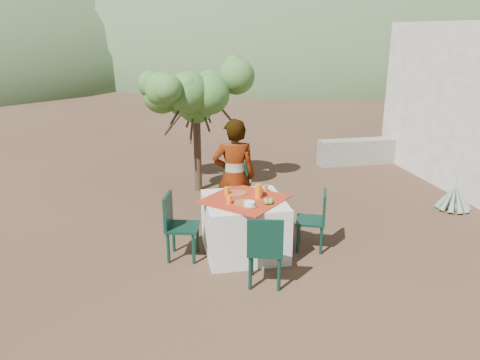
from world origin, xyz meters
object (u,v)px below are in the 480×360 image
agave (454,198)px  chair_right (316,218)px  chair_far (237,191)px  chair_left (177,223)px  shrub_tree (199,100)px  person (234,177)px  juice_pitcher (258,191)px  table (244,226)px  chair_near (265,248)px

agave → chair_right: bearing=-161.3°
chair_far → chair_right: size_ratio=1.12×
chair_left → shrub_tree: size_ratio=0.41×
chair_right → person: 1.30m
shrub_tree → juice_pitcher: size_ratio=10.96×
chair_far → shrub_tree: bearing=111.7°
chair_far → chair_right: 1.40m
table → chair_far: bearing=84.2°
chair_far → shrub_tree: size_ratio=0.43×
juice_pitcher → chair_near: bearing=-98.0°
chair_near → agave: size_ratio=1.46×
chair_far → chair_near: chair_far is taller
shrub_tree → agave: (3.97, -1.88, -1.47)m
table → shrub_tree: (-0.25, 2.73, 1.29)m
chair_far → chair_right: (0.86, -1.10, -0.05)m
table → agave: size_ratio=2.17×
agave → chair_left: bearing=-169.8°
chair_near → table: bearing=-70.5°
chair_right → shrub_tree: (-1.22, 2.81, 1.21)m
table → chair_left: bearing=178.7°
chair_left → agave: (4.60, 0.83, -0.28)m
table → chair_right: size_ratio=1.58×
person → table: bearing=97.9°
chair_far → person: bearing=-98.2°
agave → chair_near: bearing=-154.5°
chair_left → person: (0.88, 0.66, 0.36)m
chair_far → table: bearing=-85.7°
chair_left → person: person is taller
chair_near → person: (-0.06, 1.58, 0.36)m
juice_pitcher → table: bearing=176.2°
chair_near → agave: bearing=-138.5°
chair_left → shrub_tree: shrub_tree is taller
juice_pitcher → chair_left: bearing=178.2°
table → chair_left: chair_left is taller
chair_far → chair_left: (-0.98, -0.99, -0.03)m
chair_right → agave: 2.92m
chair_near → person: 1.62m
chair_near → juice_pitcher: bearing=-82.1°
chair_left → shrub_tree: bearing=2.2°
chair_near → juice_pitcher: size_ratio=4.57×
chair_far → chair_near: 1.91m
chair_far → juice_pitcher: 1.08m
person → shrub_tree: (-0.24, 2.05, 0.82)m
shrub_tree → agave: bearing=-25.3°
person → agave: (3.73, 0.17, -0.64)m
chair_left → juice_pitcher: size_ratio=4.52×
chair_far → shrub_tree: (-0.35, 1.72, 1.16)m
chair_right → shrub_tree: 3.30m
chair_far → chair_left: chair_far is taller
chair_far → chair_right: bearing=-41.7°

